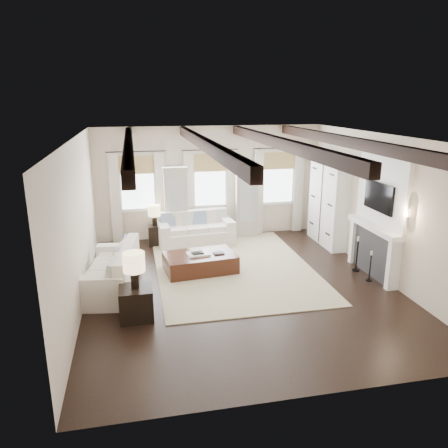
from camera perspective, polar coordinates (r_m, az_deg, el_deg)
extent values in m
plane|color=black|center=(9.61, 2.15, -8.10)|extent=(7.50, 7.50, 0.00)
cube|color=beige|center=(12.65, -1.87, 5.46)|extent=(6.50, 0.04, 3.20)
cube|color=beige|center=(5.71, 11.48, -8.44)|extent=(6.50, 0.04, 3.20)
cube|color=beige|center=(8.88, -18.55, -0.02)|extent=(0.04, 7.50, 3.20)
cube|color=beige|center=(10.33, 20.04, 2.04)|extent=(0.04, 7.50, 3.20)
cube|color=white|center=(8.79, 2.37, 11.28)|extent=(6.50, 7.50, 0.04)
cube|color=black|center=(8.54, -12.34, 9.97)|extent=(0.16, 7.40, 0.22)
cube|color=black|center=(8.65, -2.55, 10.40)|extent=(0.16, 7.40, 0.22)
cube|color=black|center=(9.02, 7.07, 10.53)|extent=(0.16, 7.40, 0.22)
cube|color=black|center=(9.58, 15.45, 10.40)|extent=(0.16, 7.40, 0.22)
cube|color=white|center=(12.43, -11.24, 5.20)|extent=(0.90, 0.03, 1.45)
cube|color=tan|center=(12.28, -11.37, 7.58)|extent=(0.94, 0.04, 0.50)
cube|color=silver|center=(12.42, -14.00, 3.23)|extent=(0.28, 0.08, 2.50)
cube|color=silver|center=(12.43, -8.27, 3.55)|extent=(0.28, 0.08, 2.50)
cylinder|color=black|center=(12.19, -11.46, 9.26)|extent=(1.60, 0.02, 0.02)
cube|color=white|center=(12.61, -1.85, 5.66)|extent=(0.90, 0.03, 1.45)
cube|color=tan|center=(12.47, -1.83, 8.01)|extent=(0.94, 0.04, 0.50)
cube|color=silver|center=(12.50, -4.56, 3.74)|extent=(0.28, 0.08, 2.50)
cube|color=silver|center=(12.71, 1.00, 4.00)|extent=(0.28, 0.08, 2.50)
cylinder|color=black|center=(12.37, -1.80, 9.67)|extent=(1.60, 0.02, 0.02)
cube|color=white|center=(13.12, 7.05, 5.95)|extent=(0.90, 0.03, 1.45)
cube|color=tan|center=(12.98, 7.21, 8.21)|extent=(0.94, 0.04, 0.50)
cube|color=silver|center=(12.91, 4.52, 4.14)|extent=(0.28, 0.08, 2.50)
cube|color=silver|center=(13.31, 9.67, 4.32)|extent=(0.28, 0.08, 2.50)
cylinder|color=black|center=(12.89, 7.35, 9.81)|extent=(1.60, 0.02, 0.02)
cube|color=beige|center=(12.43, -6.33, 2.35)|extent=(0.64, 0.38, 2.00)
cube|color=#B2B7BA|center=(12.20, -6.26, 2.81)|extent=(0.48, 0.02, 1.40)
cube|color=beige|center=(12.22, -6.49, 7.18)|extent=(0.70, 0.42, 0.12)
cube|color=beige|center=(12.78, 2.86, 2.81)|extent=(0.64, 0.38, 2.00)
cube|color=#B2B7BA|center=(12.56, 3.10, 3.27)|extent=(0.48, 0.02, 1.40)
cube|color=beige|center=(12.58, 2.93, 7.51)|extent=(0.70, 0.42, 0.12)
cube|color=#262629|center=(10.57, 19.08, -3.50)|extent=(0.18, 1.50, 1.10)
cube|color=black|center=(10.61, 18.86, -4.28)|extent=(0.10, 0.90, 0.70)
cube|color=white|center=(9.91, 21.26, -5.05)|extent=(0.26, 0.14, 1.10)
cube|color=white|center=(11.22, 16.80, -2.17)|extent=(0.26, 0.14, 1.10)
cube|color=white|center=(10.36, 19.05, -0.35)|extent=(0.32, 1.90, 0.12)
cube|color=white|center=(10.20, 20.06, 4.75)|extent=(0.10, 1.90, 1.80)
cube|color=black|center=(10.21, 19.60, 3.37)|extent=(0.07, 1.10, 0.64)
cylinder|color=#FFD899|center=(9.39, 22.90, 1.34)|extent=(0.10, 0.10, 0.14)
cube|color=silver|center=(12.32, 13.44, 3.07)|extent=(0.40, 1.70, 2.50)
cube|color=black|center=(12.23, 12.55, 3.04)|extent=(0.01, 0.02, 2.40)
cube|color=#BCB18E|center=(10.61, 1.21, -5.63)|extent=(3.65, 5.03, 0.02)
cube|color=white|center=(12.24, -3.68, -1.70)|extent=(2.16, 1.13, 0.40)
cube|color=white|center=(12.45, -4.11, 0.74)|extent=(1.99, 0.40, 0.50)
cube|color=white|center=(11.98, -7.95, -0.59)|extent=(0.34, 0.91, 0.26)
cube|color=white|center=(12.38, 0.39, 0.11)|extent=(0.34, 0.91, 0.26)
cube|color=white|center=(12.01, -6.32, -0.80)|extent=(0.61, 0.64, 0.14)
cube|color=white|center=(12.12, -3.65, -0.57)|extent=(0.61, 0.64, 0.14)
cube|color=white|center=(12.26, -1.04, -0.34)|extent=(0.61, 0.64, 0.14)
cube|color=#667EA2|center=(12.15, -7.35, 0.39)|extent=(0.43, 0.25, 0.43)
cube|color=silver|center=(12.20, -5.97, 0.51)|extent=(0.43, 0.25, 0.43)
cube|color=beige|center=(12.26, -4.61, 0.62)|extent=(0.43, 0.25, 0.43)
cube|color=#667EA2|center=(12.32, -3.26, 0.73)|extent=(0.43, 0.25, 0.43)
cube|color=silver|center=(12.39, -1.93, 0.84)|extent=(0.43, 0.25, 0.43)
cube|color=beige|center=(12.47, -0.61, 0.94)|extent=(0.43, 0.25, 0.43)
cube|color=white|center=(9.67, -14.60, -7.14)|extent=(1.30, 2.31, 0.42)
cube|color=white|center=(9.43, -12.53, -4.54)|extent=(0.54, 2.09, 0.52)
cube|color=white|center=(10.42, -13.74, -3.33)|extent=(0.97, 0.41, 0.27)
cube|color=white|center=(8.68, -15.95, -7.53)|extent=(0.97, 0.41, 0.27)
cube|color=white|center=(10.13, -14.36, -4.33)|extent=(0.70, 0.67, 0.15)
cube|color=white|center=(9.57, -15.02, -5.59)|extent=(0.70, 0.67, 0.15)
cube|color=white|center=(9.03, -15.77, -7.00)|extent=(0.70, 0.67, 0.15)
cube|color=#667EA2|center=(10.17, -12.85, -2.83)|extent=(0.29, 0.47, 0.45)
cube|color=silver|center=(9.88, -13.14, -3.41)|extent=(0.29, 0.47, 0.45)
cube|color=beige|center=(9.59, -13.44, -4.04)|extent=(0.29, 0.47, 0.45)
cube|color=#667EA2|center=(9.30, -13.77, -4.70)|extent=(0.29, 0.47, 0.45)
cube|color=silver|center=(9.02, -14.11, -5.40)|extent=(0.29, 0.47, 0.45)
cube|color=beige|center=(8.73, -14.48, -6.15)|extent=(0.29, 0.47, 0.45)
cube|color=black|center=(10.32, -3.14, -5.07)|extent=(1.73, 1.19, 0.43)
cube|color=white|center=(10.20, -3.38, -3.94)|extent=(0.54, 0.43, 0.04)
cube|color=#262628|center=(10.18, -3.49, -3.75)|extent=(0.28, 0.23, 0.04)
cube|color=beige|center=(10.21, -3.79, -3.48)|extent=(0.24, 0.19, 0.03)
cube|color=#262628|center=(10.25, -0.69, -3.85)|extent=(0.26, 0.21, 0.03)
cube|color=black|center=(8.34, -11.38, -10.08)|extent=(0.61, 0.61, 0.61)
cylinder|color=black|center=(8.15, -11.56, -7.12)|extent=(0.15, 0.15, 0.33)
cylinder|color=#F9D89E|center=(8.02, -11.70, -4.88)|extent=(0.40, 0.40, 0.35)
cube|color=black|center=(12.24, -8.96, -1.48)|extent=(0.37, 0.37, 0.56)
cylinder|color=black|center=(12.12, -9.04, 0.41)|extent=(0.13, 0.13, 0.28)
cylinder|color=#F9D89E|center=(12.05, -9.10, 1.74)|extent=(0.34, 0.34, 0.30)
cylinder|color=black|center=(10.40, 18.39, -6.97)|extent=(0.14, 0.14, 0.02)
cylinder|color=black|center=(10.29, 18.54, -5.43)|extent=(0.03, 0.03, 0.62)
cylinder|color=beige|center=(10.17, 18.71, -3.61)|extent=(0.05, 0.05, 0.09)
cylinder|color=black|center=(10.88, 16.82, -5.78)|extent=(0.17, 0.17, 0.02)
cylinder|color=black|center=(10.75, 16.98, -3.98)|extent=(0.03, 0.03, 0.75)
cylinder|color=beige|center=(10.62, 17.16, -1.87)|extent=(0.06, 0.06, 0.11)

